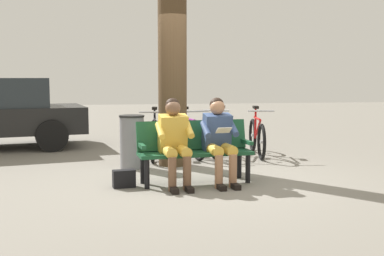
{
  "coord_description": "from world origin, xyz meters",
  "views": [
    {
      "loc": [
        1.34,
        6.67,
        1.48
      ],
      "look_at": [
        0.19,
        -0.2,
        0.75
      ],
      "focal_mm": 45.11,
      "sensor_mm": 36.0,
      "label": 1
    }
  ],
  "objects_px": {
    "bench": "(194,147)",
    "bicycle_silver": "(154,139)",
    "tree_trunk": "(172,41)",
    "person_reading": "(219,136)",
    "handbag": "(124,179)",
    "bicycle_black": "(188,138)",
    "person_companion": "(174,138)",
    "bicycle_blue": "(257,137)",
    "litter_bin": "(132,142)",
    "bicycle_red": "(220,136)"
  },
  "relations": [
    {
      "from": "person_reading",
      "to": "litter_bin",
      "type": "distance_m",
      "value": 1.8
    },
    {
      "from": "bicycle_blue",
      "to": "bicycle_black",
      "type": "relative_size",
      "value": 1.01
    },
    {
      "from": "litter_bin",
      "to": "bicycle_black",
      "type": "height_order",
      "value": "bicycle_black"
    },
    {
      "from": "person_companion",
      "to": "bicycle_blue",
      "type": "height_order",
      "value": "person_companion"
    },
    {
      "from": "person_companion",
      "to": "bicycle_silver",
      "type": "height_order",
      "value": "person_companion"
    },
    {
      "from": "bench",
      "to": "litter_bin",
      "type": "relative_size",
      "value": 1.89
    },
    {
      "from": "bicycle_blue",
      "to": "person_companion",
      "type": "bearing_deg",
      "value": -31.55
    },
    {
      "from": "bicycle_red",
      "to": "bicycle_blue",
      "type": "bearing_deg",
      "value": 94.47
    },
    {
      "from": "handbag",
      "to": "tree_trunk",
      "type": "height_order",
      "value": "tree_trunk"
    },
    {
      "from": "handbag",
      "to": "bicycle_silver",
      "type": "xyz_separation_m",
      "value": [
        -0.62,
        -2.31,
        0.24
      ]
    },
    {
      "from": "bicycle_blue",
      "to": "bicycle_red",
      "type": "distance_m",
      "value": 0.7
    },
    {
      "from": "bicycle_black",
      "to": "bicycle_silver",
      "type": "xyz_separation_m",
      "value": [
        0.64,
        0.08,
        0.0
      ]
    },
    {
      "from": "person_reading",
      "to": "litter_bin",
      "type": "bearing_deg",
      "value": -55.49
    },
    {
      "from": "person_reading",
      "to": "bicycle_black",
      "type": "height_order",
      "value": "person_reading"
    },
    {
      "from": "bicycle_black",
      "to": "bicycle_blue",
      "type": "bearing_deg",
      "value": 72.77
    },
    {
      "from": "handbag",
      "to": "litter_bin",
      "type": "relative_size",
      "value": 0.35
    },
    {
      "from": "bench",
      "to": "bicycle_silver",
      "type": "relative_size",
      "value": 0.98
    },
    {
      "from": "person_reading",
      "to": "bicycle_blue",
      "type": "height_order",
      "value": "person_reading"
    },
    {
      "from": "bench",
      "to": "person_reading",
      "type": "distance_m",
      "value": 0.39
    },
    {
      "from": "litter_bin",
      "to": "bicycle_silver",
      "type": "height_order",
      "value": "bicycle_silver"
    },
    {
      "from": "litter_bin",
      "to": "bicycle_blue",
      "type": "height_order",
      "value": "bicycle_blue"
    },
    {
      "from": "bench",
      "to": "person_companion",
      "type": "height_order",
      "value": "person_companion"
    },
    {
      "from": "litter_bin",
      "to": "bicycle_red",
      "type": "height_order",
      "value": "bicycle_red"
    },
    {
      "from": "bicycle_blue",
      "to": "bicycle_red",
      "type": "bearing_deg",
      "value": -100.95
    },
    {
      "from": "person_companion",
      "to": "handbag",
      "type": "relative_size",
      "value": 4.0
    },
    {
      "from": "bench",
      "to": "tree_trunk",
      "type": "xyz_separation_m",
      "value": [
        0.13,
        -1.38,
        1.58
      ]
    },
    {
      "from": "person_reading",
      "to": "tree_trunk",
      "type": "distance_m",
      "value": 2.12
    },
    {
      "from": "bench",
      "to": "tree_trunk",
      "type": "distance_m",
      "value": 2.1
    },
    {
      "from": "person_companion",
      "to": "tree_trunk",
      "type": "bearing_deg",
      "value": -102.1
    },
    {
      "from": "bench",
      "to": "tree_trunk",
      "type": "relative_size",
      "value": 0.39
    },
    {
      "from": "person_companion",
      "to": "bicycle_black",
      "type": "xyz_separation_m",
      "value": [
        -0.57,
        -2.4,
        -0.3
      ]
    },
    {
      "from": "tree_trunk",
      "to": "bicycle_silver",
      "type": "bearing_deg",
      "value": -71.84
    },
    {
      "from": "litter_bin",
      "to": "tree_trunk",
      "type": "bearing_deg",
      "value": -167.85
    },
    {
      "from": "person_companion",
      "to": "bicycle_silver",
      "type": "relative_size",
      "value": 0.72
    },
    {
      "from": "tree_trunk",
      "to": "bicycle_black",
      "type": "bearing_deg",
      "value": -115.43
    },
    {
      "from": "person_reading",
      "to": "person_companion",
      "type": "xyz_separation_m",
      "value": [
        0.64,
        0.06,
        -0.0
      ]
    },
    {
      "from": "bicycle_black",
      "to": "bicycle_silver",
      "type": "distance_m",
      "value": 0.64
    },
    {
      "from": "bench",
      "to": "bicycle_black",
      "type": "height_order",
      "value": "bicycle_black"
    },
    {
      "from": "tree_trunk",
      "to": "bicycle_black",
      "type": "distance_m",
      "value": 1.95
    },
    {
      "from": "bicycle_blue",
      "to": "bicycle_black",
      "type": "xyz_separation_m",
      "value": [
        1.31,
        -0.1,
        0.0
      ]
    },
    {
      "from": "bench",
      "to": "bicycle_black",
      "type": "distance_m",
      "value": 2.22
    },
    {
      "from": "person_companion",
      "to": "litter_bin",
      "type": "distance_m",
      "value": 1.53
    },
    {
      "from": "bicycle_blue",
      "to": "person_reading",
      "type": "bearing_deg",
      "value": -21.34
    },
    {
      "from": "person_reading",
      "to": "tree_trunk",
      "type": "xyz_separation_m",
      "value": [
        0.46,
        -1.51,
        1.42
      ]
    },
    {
      "from": "person_reading",
      "to": "bicycle_silver",
      "type": "relative_size",
      "value": 0.72
    },
    {
      "from": "bench",
      "to": "handbag",
      "type": "bearing_deg",
      "value": 4.59
    },
    {
      "from": "bicycle_black",
      "to": "tree_trunk",
      "type": "bearing_deg",
      "value": -38.32
    },
    {
      "from": "bicycle_silver",
      "to": "person_reading",
      "type": "bearing_deg",
      "value": 25.63
    },
    {
      "from": "person_companion",
      "to": "bicycle_blue",
      "type": "distance_m",
      "value": 2.98
    },
    {
      "from": "person_reading",
      "to": "bicycle_black",
      "type": "distance_m",
      "value": 2.35
    }
  ]
}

